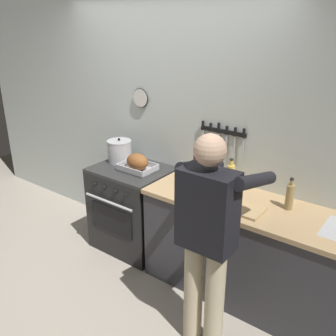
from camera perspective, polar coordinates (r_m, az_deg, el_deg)
name	(u,v)px	position (r m, az deg, el deg)	size (l,w,h in m)	color
ground_plane	(77,303)	(3.58, -13.52, -19.28)	(8.00, 8.00, 0.00)	#A89E8E
wall_back	(170,126)	(3.83, 0.33, 6.41)	(6.00, 0.13, 2.60)	silver
counter_block	(260,255)	(3.35, 13.70, -12.64)	(2.03, 0.65, 0.90)	#38383D
stove	(133,208)	(4.01, -5.34, -6.01)	(0.76, 0.67, 0.90)	black
person_cook	(208,233)	(2.61, 6.07, -9.77)	(0.51, 0.63, 1.66)	#C6B793
roasting_pan	(137,163)	(3.74, -4.65, 0.75)	(0.35, 0.26, 0.17)	#B7B7BC
stock_pot	(120,151)	(3.97, -7.33, 2.54)	(0.25, 0.25, 0.26)	#B7B7BC
cutting_board	(241,208)	(3.06, 10.91, -5.95)	(0.36, 0.24, 0.02)	tan
bottle_cooking_oil	(230,176)	(3.38, 9.42, -1.15)	(0.07, 0.07, 0.27)	gold
bottle_dish_soap	(211,177)	(3.41, 6.54, -1.32)	(0.07, 0.07, 0.20)	#338CCC
bottle_vinegar	(290,196)	(3.12, 17.91, -4.08)	(0.06, 0.06, 0.27)	#997F4C
bottle_wine_red	(197,167)	(3.50, 4.45, 0.15)	(0.08, 0.08, 0.31)	#47141E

